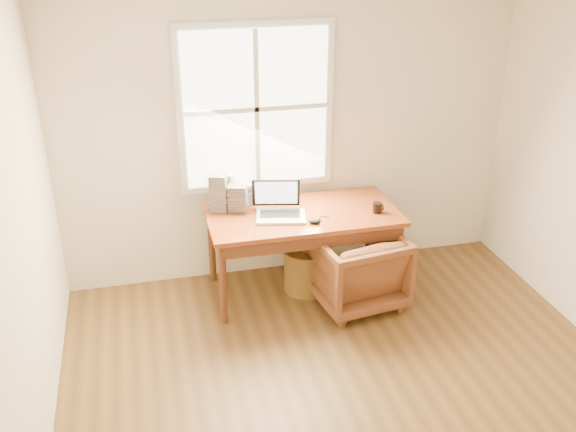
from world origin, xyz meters
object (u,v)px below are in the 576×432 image
object	(u,v)px
laptop	(281,202)
cd_stack_a	(225,189)
coffee_mug	(377,208)
wicker_stool	(306,269)
armchair	(356,268)
desk	(303,215)

from	to	relation	value
laptop	cd_stack_a	size ratio (longest dim) A/B	1.43
laptop	coffee_mug	xyz separation A→B (m)	(0.81, -0.09, -0.10)
wicker_stool	laptop	bearing A→B (deg)	-165.93
wicker_stool	coffee_mug	distance (m)	0.84
wicker_stool	coffee_mug	bearing A→B (deg)	-14.74
armchair	wicker_stool	world-z (taller)	armchair
desk	wicker_stool	world-z (taller)	desk
laptop	wicker_stool	bearing A→B (deg)	26.70
armchair	wicker_stool	distance (m)	0.48
armchair	wicker_stool	bearing A→B (deg)	-48.04
desk	laptop	distance (m)	0.27
armchair	laptop	distance (m)	0.85
desk	coffee_mug	world-z (taller)	coffee_mug
armchair	coffee_mug	distance (m)	0.53
desk	laptop	world-z (taller)	laptop
armchair	coffee_mug	bearing A→B (deg)	-153.10
coffee_mug	laptop	bearing A→B (deg)	177.54
desk	wicker_stool	size ratio (longest dim) A/B	4.13
wicker_stool	coffee_mug	size ratio (longest dim) A/B	4.54
desk	cd_stack_a	distance (m)	0.70
desk	cd_stack_a	xyz separation A→B (m)	(-0.60, 0.33, 0.16)
laptop	desk	bearing A→B (deg)	29.19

